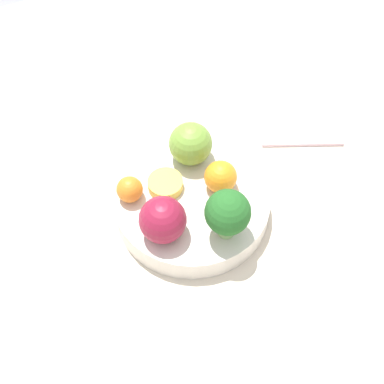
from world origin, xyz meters
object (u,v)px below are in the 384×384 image
object	(u,v)px
broccoli	(228,213)
orange_back	(130,189)
napkin	(297,111)
apple_green	(163,220)
small_cup	(165,184)
apple_red	(191,144)
orange_front	(219,174)
bowl	(192,204)

from	to	relation	value
broccoli	orange_back	xyz separation A→B (m)	(0.10, -0.10, -0.03)
orange_back	napkin	xyz separation A→B (m)	(-0.32, -0.09, -0.05)
apple_green	orange_back	bearing A→B (deg)	-72.87
small_cup	apple_red	bearing A→B (deg)	-145.79
orange_front	napkin	world-z (taller)	orange_front
orange_front	napkin	bearing A→B (deg)	-150.21
bowl	broccoli	size ratio (longest dim) A/B	2.82
apple_green	small_cup	bearing A→B (deg)	-112.83
broccoli	napkin	size ratio (longest dim) A/B	0.42
orange_back	napkin	bearing A→B (deg)	-165.00
broccoli	napkin	xyz separation A→B (m)	(-0.22, -0.19, -0.08)
apple_red	orange_front	size ratio (longest dim) A/B	1.36
small_cup	napkin	distance (m)	0.29
broccoli	orange_front	bearing A→B (deg)	-107.20
bowl	small_cup	bearing A→B (deg)	-44.69
orange_front	orange_back	world-z (taller)	orange_front
apple_red	small_cup	size ratio (longest dim) A/B	1.26
bowl	napkin	xyz separation A→B (m)	(-0.24, -0.12, -0.02)
orange_front	apple_green	bearing A→B (deg)	24.10
apple_red	small_cup	world-z (taller)	apple_red
apple_red	orange_back	bearing A→B (deg)	17.81
napkin	orange_back	bearing A→B (deg)	15.00
apple_green	napkin	bearing A→B (deg)	-152.08
bowl	napkin	bearing A→B (deg)	-153.92
bowl	apple_green	world-z (taller)	apple_green
orange_back	broccoli	bearing A→B (deg)	133.90
bowl	orange_front	world-z (taller)	orange_front
orange_back	small_cup	size ratio (longest dim) A/B	0.74
orange_front	small_cup	xyz separation A→B (m)	(0.07, -0.02, -0.02)
orange_front	small_cup	world-z (taller)	orange_front
small_cup	bowl	bearing A→B (deg)	135.31
broccoli	orange_back	size ratio (longest dim) A/B	2.12
apple_green	small_cup	world-z (taller)	apple_green
broccoli	orange_front	distance (m)	0.08
apple_red	apple_green	size ratio (longest dim) A/B	1.00
apple_green	orange_back	distance (m)	0.08
apple_green	napkin	world-z (taller)	apple_green
bowl	broccoli	bearing A→B (deg)	105.04
orange_back	small_cup	bearing A→B (deg)	176.84
bowl	orange_back	distance (m)	0.09
bowl	apple_green	xyz separation A→B (m)	(0.06, 0.04, 0.05)
broccoli	napkin	distance (m)	0.30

